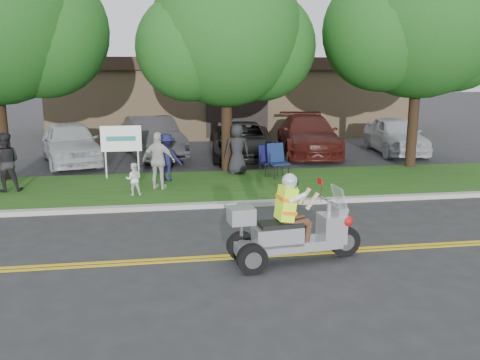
{
  "coord_description": "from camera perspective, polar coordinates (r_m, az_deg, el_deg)",
  "views": [
    {
      "loc": [
        -1.63,
        -9.5,
        3.52
      ],
      "look_at": [
        0.14,
        2.0,
        0.93
      ],
      "focal_mm": 38.0,
      "sensor_mm": 36.0,
      "label": 1
    }
  ],
  "objects": [
    {
      "name": "spectator_adult_mid",
      "position": [
        15.6,
        -24.85,
        1.83
      ],
      "size": [
        0.9,
        0.75,
        1.66
      ],
      "primitive_type": "imported",
      "rotation": [
        0.0,
        0.0,
        3.31
      ],
      "color": "black",
      "rests_on": "grass_verge"
    },
    {
      "name": "grass_verge",
      "position": [
        15.19,
        -2.39,
        -0.66
      ],
      "size": [
        60.0,
        4.0,
        0.1
      ],
      "primitive_type": "cube",
      "color": "#234512",
      "rests_on": "ground"
    },
    {
      "name": "centerline_far",
      "position": [
        9.88,
        1.33,
        -8.31
      ],
      "size": [
        60.0,
        0.1,
        0.01
      ],
      "primitive_type": "cube",
      "color": "gold",
      "rests_on": "ground"
    },
    {
      "name": "ground",
      "position": [
        10.27,
        0.91,
        -7.52
      ],
      "size": [
        120.0,
        120.0,
        0.0
      ],
      "primitive_type": "plane",
      "color": "#28282B",
      "rests_on": "ground"
    },
    {
      "name": "child_right",
      "position": [
        14.1,
        -11.85,
        0.1
      ],
      "size": [
        0.43,
        0.34,
        0.89
      ],
      "primitive_type": "imported",
      "rotation": [
        0.0,
        0.0,
        3.14
      ],
      "color": "white",
      "rests_on": "grass_verge"
    },
    {
      "name": "spectator_adult_right",
      "position": [
        14.65,
        -9.12,
        2.16
      ],
      "size": [
        1.04,
        0.7,
        1.64
      ],
      "primitive_type": "imported",
      "rotation": [
        0.0,
        0.0,
        2.79
      ],
      "color": "beige",
      "rests_on": "grass_verge"
    },
    {
      "name": "parked_car_left",
      "position": [
        20.48,
        -9.77,
        4.72
      ],
      "size": [
        2.76,
        5.11,
        1.6
      ],
      "primitive_type": "imported",
      "rotation": [
        0.0,
        0.0,
        0.23
      ],
      "color": "#2C2C2F",
      "rests_on": "ground"
    },
    {
      "name": "parked_car_mid",
      "position": [
        20.04,
        0.3,
        4.45
      ],
      "size": [
        2.89,
        5.28,
        1.4
      ],
      "primitive_type": "imported",
      "rotation": [
        0.0,
        0.0,
        -0.11
      ],
      "color": "black",
      "rests_on": "ground"
    },
    {
      "name": "lawn_chair_a",
      "position": [
        16.48,
        3.1,
        2.46
      ],
      "size": [
        0.62,
        0.63,
        0.96
      ],
      "rotation": [
        0.0,
        0.0,
        0.25
      ],
      "color": "black",
      "rests_on": "grass_verge"
    },
    {
      "name": "curb",
      "position": [
        13.12,
        -1.33,
        -2.75
      ],
      "size": [
        60.0,
        0.25,
        0.12
      ],
      "primitive_type": "cube",
      "color": "#A8A89E",
      "rests_on": "ground"
    },
    {
      "name": "commercial_building",
      "position": [
        28.75,
        -1.54,
        9.52
      ],
      "size": [
        18.0,
        8.2,
        4.0
      ],
      "color": "#9E7F5B",
      "rests_on": "ground"
    },
    {
      "name": "business_sign",
      "position": [
        16.31,
        -13.19,
        4.23
      ],
      "size": [
        1.25,
        0.06,
        1.75
      ],
      "color": "silver",
      "rests_on": "ground"
    },
    {
      "name": "tree_mid",
      "position": [
        16.9,
        -1.39,
        15.63
      ],
      "size": [
        5.88,
        4.8,
        7.05
      ],
      "color": "#332114",
      "rests_on": "ground"
    },
    {
      "name": "trike_scooter",
      "position": [
        9.36,
        5.67,
        -5.8
      ],
      "size": [
        2.57,
        0.91,
        1.68
      ],
      "rotation": [
        0.0,
        0.0,
        0.12
      ],
      "color": "black",
      "rests_on": "ground"
    },
    {
      "name": "parked_car_right",
      "position": [
        21.3,
        7.64,
        5.06
      ],
      "size": [
        2.92,
        5.7,
        1.58
      ],
      "primitive_type": "imported",
      "rotation": [
        0.0,
        0.0,
        -0.13
      ],
      "color": "#441510",
      "rests_on": "ground"
    },
    {
      "name": "spectator_chair_a",
      "position": [
        15.66,
        -8.23,
        2.54
      ],
      "size": [
        1.08,
        0.84,
        1.46
      ],
      "primitive_type": "imported",
      "rotation": [
        0.0,
        0.0,
        2.78
      ],
      "color": "#171740",
      "rests_on": "grass_verge"
    },
    {
      "name": "centerline_near",
      "position": [
        9.73,
        1.5,
        -8.64
      ],
      "size": [
        60.0,
        0.1,
        0.01
      ],
      "primitive_type": "cube",
      "color": "gold",
      "rests_on": "ground"
    },
    {
      "name": "spectator_chair_b",
      "position": [
        16.53,
        -0.34,
        3.51
      ],
      "size": [
        0.83,
        0.57,
        1.64
      ],
      "primitive_type": "imported",
      "rotation": [
        0.0,
        0.0,
        3.2
      ],
      "color": "black",
      "rests_on": "grass_verge"
    },
    {
      "name": "lawn_chair_b",
      "position": [
        16.12,
        4.17,
        2.44
      ],
      "size": [
        0.67,
        0.69,
        1.06
      ],
      "rotation": [
        0.0,
        0.0,
        0.21
      ],
      "color": "black",
      "rests_on": "grass_verge"
    },
    {
      "name": "parked_car_far_left",
      "position": [
        19.91,
        -18.48,
        3.99
      ],
      "size": [
        3.07,
        4.94,
        1.57
      ],
      "primitive_type": "imported",
      "rotation": [
        0.0,
        0.0,
        0.28
      ],
      "color": "#BABDC2",
      "rests_on": "ground"
    },
    {
      "name": "parked_car_far_right",
      "position": [
        22.22,
        17.04,
        4.85
      ],
      "size": [
        2.34,
        4.65,
        1.52
      ],
      "primitive_type": "imported",
      "rotation": [
        0.0,
        0.0,
        -0.13
      ],
      "color": "#BABDC2",
      "rests_on": "ground"
    },
    {
      "name": "tree_right",
      "position": [
        18.74,
        19.72,
        16.45
      ],
      "size": [
        6.86,
        5.6,
        8.07
      ],
      "color": "#332114",
      "rests_on": "ground"
    }
  ]
}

